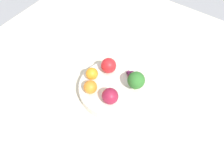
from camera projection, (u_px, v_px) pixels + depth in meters
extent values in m
plane|color=gray|center=(112.00, 95.00, 0.78)|extent=(6.00, 6.00, 0.00)
cube|color=beige|center=(112.00, 93.00, 0.77)|extent=(1.20, 1.20, 0.02)
cylinder|color=silver|center=(112.00, 89.00, 0.75)|extent=(0.22, 0.22, 0.04)
cylinder|color=#8CB76B|center=(135.00, 86.00, 0.72)|extent=(0.02, 0.02, 0.02)
sphere|color=#2D6B28|center=(136.00, 80.00, 0.69)|extent=(0.06, 0.06, 0.06)
sphere|color=red|center=(109.00, 65.00, 0.75)|extent=(0.05, 0.05, 0.05)
sphere|color=maroon|center=(110.00, 96.00, 0.68)|extent=(0.05, 0.05, 0.05)
sphere|color=orange|center=(92.00, 74.00, 0.73)|extent=(0.04, 0.04, 0.04)
sphere|color=orange|center=(90.00, 87.00, 0.70)|extent=(0.04, 0.04, 0.04)
sphere|color=#5B1E42|center=(128.00, 73.00, 0.75)|extent=(0.02, 0.02, 0.02)
sphere|color=#5B1E42|center=(130.00, 75.00, 0.75)|extent=(0.02, 0.02, 0.02)
sphere|color=#5B1E42|center=(132.00, 73.00, 0.75)|extent=(0.02, 0.02, 0.02)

